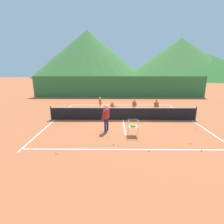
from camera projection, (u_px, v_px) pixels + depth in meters
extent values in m
plane|color=#BC6038|center=(123.00, 120.00, 12.81)|extent=(120.00, 120.00, 0.00)
cube|color=white|center=(128.00, 149.00, 8.16)|extent=(10.41, 0.08, 0.01)
cube|color=white|center=(120.00, 105.00, 18.12)|extent=(10.41, 0.08, 0.01)
cube|color=white|center=(55.00, 120.00, 12.87)|extent=(0.08, 10.30, 0.01)
cube|color=white|center=(192.00, 120.00, 12.76)|extent=(0.08, 10.30, 0.01)
cube|color=white|center=(123.00, 120.00, 12.81)|extent=(0.08, 5.97, 0.01)
cylinder|color=#333338|center=(51.00, 113.00, 12.74)|extent=(0.08, 0.08, 1.05)
cylinder|color=#333338|center=(196.00, 113.00, 12.62)|extent=(0.08, 0.08, 1.05)
cube|color=black|center=(123.00, 114.00, 12.70)|extent=(10.84, 0.02, 0.92)
cube|color=white|center=(123.00, 108.00, 12.57)|extent=(10.84, 0.03, 0.06)
cylinder|color=#191E4C|center=(105.00, 125.00, 10.34)|extent=(0.12, 0.12, 0.82)
cylinder|color=#191E4C|center=(107.00, 124.00, 10.62)|extent=(0.12, 0.12, 0.82)
cube|color=#B2262D|center=(106.00, 114.00, 10.30)|extent=(0.40, 0.54, 0.57)
sphere|color=#DBAD84|center=(106.00, 107.00, 10.19)|extent=(0.23, 0.23, 0.23)
cylinder|color=#B2262D|center=(103.00, 115.00, 10.09)|extent=(0.24, 0.17, 0.56)
cylinder|color=#B2262D|center=(108.00, 113.00, 10.58)|extent=(0.19, 0.15, 0.56)
torus|color=#262628|center=(104.00, 114.00, 10.69)|extent=(0.14, 0.28, 0.29)
cylinder|color=black|center=(107.00, 114.00, 10.59)|extent=(0.21, 0.11, 0.03)
cylinder|color=silver|center=(100.00, 107.00, 15.51)|extent=(0.09, 0.09, 0.63)
cylinder|color=silver|center=(100.00, 108.00, 15.28)|extent=(0.09, 0.09, 0.63)
cube|color=#E55926|center=(100.00, 102.00, 15.26)|extent=(0.18, 0.38, 0.44)
sphere|color=#DBAD84|center=(100.00, 98.00, 15.17)|extent=(0.17, 0.17, 0.17)
cylinder|color=#E55926|center=(101.00, 102.00, 15.48)|extent=(0.17, 0.07, 0.43)
cylinder|color=#E55926|center=(100.00, 103.00, 15.06)|extent=(0.13, 0.07, 0.44)
cylinder|color=silver|center=(113.00, 111.00, 14.11)|extent=(0.09, 0.09, 0.61)
cylinder|color=silver|center=(112.00, 112.00, 13.90)|extent=(0.09, 0.09, 0.61)
cube|color=#E55926|center=(112.00, 106.00, 13.87)|extent=(0.27, 0.40, 0.43)
sphere|color=#DBAD84|center=(112.00, 102.00, 13.79)|extent=(0.17, 0.17, 0.17)
cylinder|color=#E55926|center=(113.00, 105.00, 14.06)|extent=(0.18, 0.11, 0.42)
cylinder|color=#E55926|center=(112.00, 106.00, 13.68)|extent=(0.14, 0.10, 0.42)
torus|color=#262628|center=(115.00, 107.00, 13.60)|extent=(0.11, 0.29, 0.29)
cylinder|color=black|center=(112.00, 106.00, 13.67)|extent=(0.22, 0.09, 0.03)
cylinder|color=navy|center=(135.00, 109.00, 14.97)|extent=(0.09, 0.09, 0.59)
cylinder|color=navy|center=(133.00, 109.00, 14.80)|extent=(0.09, 0.09, 0.59)
cube|color=#E55926|center=(134.00, 104.00, 14.76)|extent=(0.35, 0.38, 0.42)
sphere|color=tan|center=(134.00, 100.00, 14.68)|extent=(0.16, 0.16, 0.16)
cylinder|color=#E55926|center=(136.00, 104.00, 14.88)|extent=(0.16, 0.15, 0.41)
cylinder|color=#E55926|center=(133.00, 104.00, 14.59)|extent=(0.13, 0.13, 0.41)
torus|color=#262628|center=(136.00, 105.00, 14.42)|extent=(0.20, 0.24, 0.29)
cylinder|color=black|center=(133.00, 104.00, 14.58)|extent=(0.19, 0.16, 0.03)
cylinder|color=silver|center=(157.00, 111.00, 14.23)|extent=(0.09, 0.09, 0.64)
cylinder|color=silver|center=(155.00, 111.00, 14.08)|extent=(0.09, 0.09, 0.64)
cube|color=#E55926|center=(156.00, 105.00, 14.01)|extent=(0.40, 0.38, 0.45)
sphere|color=#996B4C|center=(156.00, 101.00, 13.93)|extent=(0.18, 0.18, 0.18)
cylinder|color=#E55926|center=(158.00, 105.00, 14.12)|extent=(0.16, 0.17, 0.44)
cylinder|color=#E55926|center=(155.00, 106.00, 13.86)|extent=(0.14, 0.14, 0.44)
cylinder|color=#B7B7BC|center=(128.00, 126.00, 10.07)|extent=(0.02, 0.02, 0.89)
cylinder|color=#B7B7BC|center=(137.00, 126.00, 10.06)|extent=(0.02, 0.02, 0.89)
cylinder|color=#B7B7BC|center=(129.00, 130.00, 9.52)|extent=(0.02, 0.02, 0.89)
cylinder|color=#B7B7BC|center=(139.00, 130.00, 9.52)|extent=(0.02, 0.02, 0.89)
cube|color=#B7B7BC|center=(133.00, 126.00, 9.76)|extent=(0.56, 0.56, 0.01)
cube|color=#B7B7BC|center=(133.00, 119.00, 9.95)|extent=(0.56, 0.02, 0.02)
cube|color=#B7B7BC|center=(134.00, 122.00, 9.41)|extent=(0.56, 0.02, 0.02)
cube|color=#B7B7BC|center=(128.00, 121.00, 9.68)|extent=(0.02, 0.56, 0.02)
cube|color=#B7B7BC|center=(138.00, 121.00, 9.68)|extent=(0.02, 0.56, 0.02)
sphere|color=yellow|center=(131.00, 127.00, 9.63)|extent=(0.07, 0.07, 0.07)
sphere|color=yellow|center=(131.00, 126.00, 9.69)|extent=(0.07, 0.07, 0.07)
sphere|color=yellow|center=(131.00, 126.00, 9.76)|extent=(0.07, 0.07, 0.07)
sphere|color=yellow|center=(131.00, 125.00, 9.82)|extent=(0.07, 0.07, 0.07)
sphere|color=yellow|center=(131.00, 125.00, 9.89)|extent=(0.07, 0.07, 0.07)
sphere|color=yellow|center=(132.00, 127.00, 9.63)|extent=(0.07, 0.07, 0.07)
sphere|color=yellow|center=(132.00, 126.00, 9.70)|extent=(0.07, 0.07, 0.07)
sphere|color=yellow|center=(132.00, 126.00, 9.75)|extent=(0.07, 0.07, 0.07)
sphere|color=yellow|center=(132.00, 125.00, 9.82)|extent=(0.07, 0.07, 0.07)
sphere|color=yellow|center=(132.00, 125.00, 9.88)|extent=(0.07, 0.07, 0.07)
sphere|color=yellow|center=(133.00, 127.00, 9.63)|extent=(0.07, 0.07, 0.07)
sphere|color=yellow|center=(133.00, 126.00, 9.70)|extent=(0.07, 0.07, 0.07)
sphere|color=yellow|center=(133.00, 126.00, 9.75)|extent=(0.07, 0.07, 0.07)
sphere|color=yellow|center=(133.00, 125.00, 9.82)|extent=(0.07, 0.07, 0.07)
sphere|color=yellow|center=(133.00, 125.00, 9.88)|extent=(0.07, 0.07, 0.07)
sphere|color=yellow|center=(135.00, 126.00, 9.63)|extent=(0.07, 0.07, 0.07)
sphere|color=yellow|center=(134.00, 126.00, 9.69)|extent=(0.07, 0.07, 0.07)
sphere|color=yellow|center=(134.00, 126.00, 9.75)|extent=(0.07, 0.07, 0.07)
sphere|color=yellow|center=(134.00, 125.00, 9.81)|extent=(0.07, 0.07, 0.07)
sphere|color=yellow|center=(134.00, 125.00, 9.88)|extent=(0.07, 0.07, 0.07)
sphere|color=yellow|center=(136.00, 126.00, 9.63)|extent=(0.07, 0.07, 0.07)
sphere|color=yellow|center=(135.00, 126.00, 9.70)|extent=(0.07, 0.07, 0.07)
sphere|color=yellow|center=(135.00, 126.00, 9.75)|extent=(0.07, 0.07, 0.07)
sphere|color=yellow|center=(135.00, 125.00, 9.82)|extent=(0.07, 0.07, 0.07)
sphere|color=yellow|center=(135.00, 125.00, 9.88)|extent=(0.07, 0.07, 0.07)
sphere|color=yellow|center=(131.00, 126.00, 9.62)|extent=(0.07, 0.07, 0.07)
sphere|color=yellow|center=(131.00, 125.00, 9.69)|extent=(0.07, 0.07, 0.07)
sphere|color=yellow|center=(131.00, 125.00, 9.74)|extent=(0.07, 0.07, 0.07)
sphere|color=yellow|center=(131.00, 124.00, 9.80)|extent=(0.07, 0.07, 0.07)
sphere|color=yellow|center=(131.00, 124.00, 9.87)|extent=(0.07, 0.07, 0.07)
sphere|color=yellow|center=(132.00, 126.00, 9.61)|extent=(0.07, 0.07, 0.07)
sphere|color=yellow|center=(132.00, 125.00, 9.68)|extent=(0.07, 0.07, 0.07)
sphere|color=yellow|center=(132.00, 125.00, 9.75)|extent=(0.07, 0.07, 0.07)
sphere|color=yellow|center=(132.00, 124.00, 9.81)|extent=(0.07, 0.07, 0.07)
sphere|color=yellow|center=(132.00, 124.00, 9.87)|extent=(0.07, 0.07, 0.07)
sphere|color=yellow|center=(133.00, 126.00, 9.61)|extent=(0.07, 0.07, 0.07)
sphere|color=yellow|center=(133.00, 125.00, 9.68)|extent=(0.07, 0.07, 0.07)
sphere|color=yellow|center=(133.00, 125.00, 9.74)|extent=(0.07, 0.07, 0.07)
sphere|color=yellow|center=(133.00, 124.00, 9.80)|extent=(0.07, 0.07, 0.07)
sphere|color=yellow|center=(133.00, 124.00, 9.87)|extent=(0.07, 0.07, 0.07)
sphere|color=yellow|center=(135.00, 126.00, 9.61)|extent=(0.07, 0.07, 0.07)
sphere|color=yellow|center=(140.00, 123.00, 12.05)|extent=(0.07, 0.07, 0.07)
sphere|color=yellow|center=(56.00, 153.00, 7.74)|extent=(0.07, 0.07, 0.07)
sphere|color=yellow|center=(114.00, 144.00, 8.67)|extent=(0.07, 0.07, 0.07)
sphere|color=yellow|center=(190.00, 143.00, 8.76)|extent=(0.07, 0.07, 0.07)
sphere|color=yellow|center=(201.00, 150.00, 8.00)|extent=(0.07, 0.07, 0.07)
sphere|color=yellow|center=(107.00, 137.00, 9.52)|extent=(0.07, 0.07, 0.07)
sphere|color=yellow|center=(149.00, 151.00, 7.96)|extent=(0.07, 0.07, 0.07)
sphere|color=yellow|center=(109.00, 124.00, 11.84)|extent=(0.07, 0.07, 0.07)
sphere|color=yellow|center=(196.00, 129.00, 10.80)|extent=(0.07, 0.07, 0.07)
cube|color=#33753D|center=(119.00, 87.00, 22.34)|extent=(22.90, 0.08, 2.77)
cone|color=#427A38|center=(180.00, 58.00, 67.47)|extent=(44.08, 44.08, 15.35)
cone|color=#427A38|center=(88.00, 54.00, 70.71)|extent=(46.59, 46.59, 18.93)
cone|color=#2D6628|center=(195.00, 64.00, 68.21)|extent=(54.98, 54.98, 10.67)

